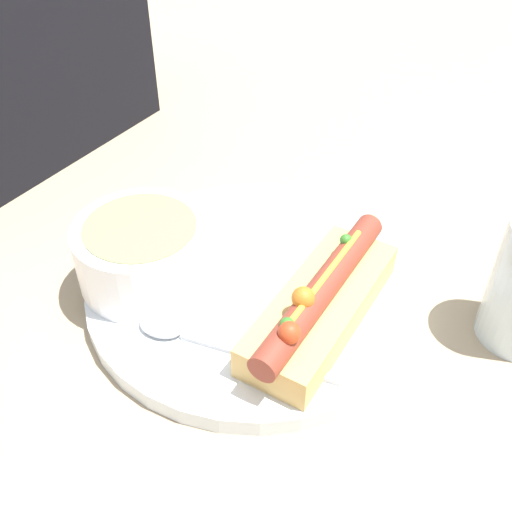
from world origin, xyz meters
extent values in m
plane|color=tan|center=(0.00, 0.00, 0.00)|extent=(4.00, 4.00, 0.00)
cylinder|color=white|center=(0.00, 0.00, 0.01)|extent=(0.30, 0.30, 0.02)
cube|color=#DBAD60|center=(-0.01, -0.07, 0.03)|extent=(0.17, 0.07, 0.03)
cylinder|color=brown|center=(-0.01, -0.07, 0.05)|extent=(0.19, 0.03, 0.02)
sphere|color=#C63F1E|center=(-0.08, -0.08, 0.06)|extent=(0.02, 0.02, 0.02)
sphere|color=orange|center=(-0.04, -0.07, 0.06)|extent=(0.02, 0.02, 0.02)
sphere|color=#387A28|center=(0.04, -0.06, 0.06)|extent=(0.01, 0.01, 0.01)
sphere|color=#387A28|center=(-0.07, -0.07, 0.06)|extent=(0.01, 0.01, 0.01)
cylinder|color=gold|center=(-0.01, -0.07, 0.06)|extent=(0.13, 0.01, 0.01)
cylinder|color=white|center=(-0.05, 0.08, 0.04)|extent=(0.11, 0.11, 0.06)
cylinder|color=#8C8E60|center=(-0.05, 0.08, 0.07)|extent=(0.09, 0.09, 0.02)
cube|color=#B7B7BC|center=(-0.08, -0.05, 0.02)|extent=(0.03, 0.13, 0.00)
ellipsoid|color=#B7B7BC|center=(-0.09, 0.03, 0.02)|extent=(0.03, 0.04, 0.01)
camera|label=1|loc=(-0.33, -0.21, 0.37)|focal=42.00mm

